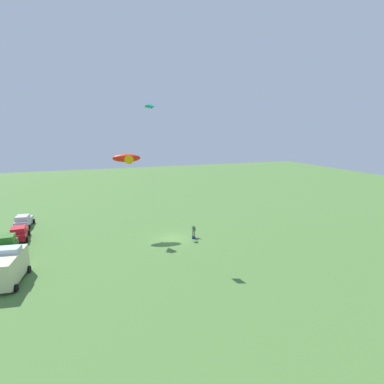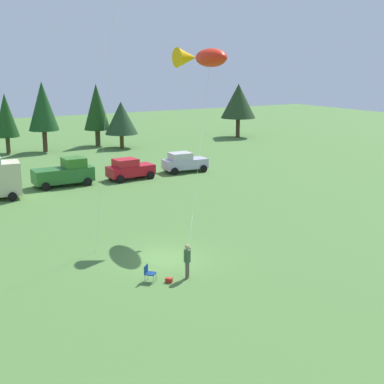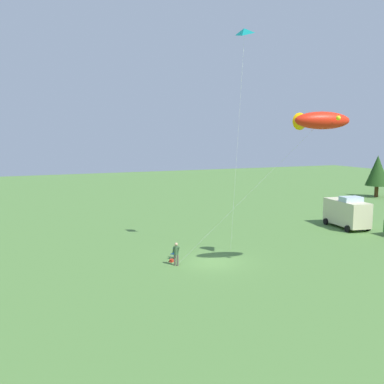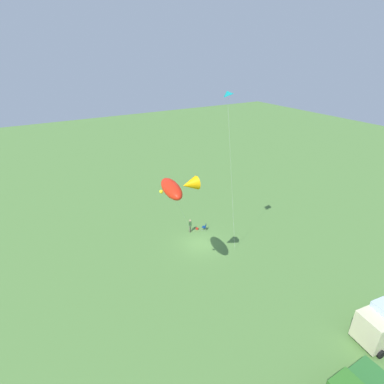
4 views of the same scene
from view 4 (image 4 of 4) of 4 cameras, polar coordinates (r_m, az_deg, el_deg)
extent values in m
plane|color=#4D7838|center=(35.97, 1.61, -9.81)|extent=(160.00, 160.00, 0.00)
cylinder|color=#554D43|center=(37.79, -0.40, -7.10)|extent=(0.14, 0.14, 0.85)
cylinder|color=#554D43|center=(37.97, -0.31, -6.93)|extent=(0.14, 0.14, 0.85)
cylinder|color=#3A5D38|center=(37.49, -0.36, -6.06)|extent=(0.48, 0.48, 0.62)
sphere|color=tan|center=(37.26, -0.36, -5.46)|extent=(0.24, 0.24, 0.24)
cylinder|color=#3A5D38|center=(37.33, -0.53, -6.17)|extent=(0.23, 0.23, 0.55)
cylinder|color=#3A5D38|center=(37.66, -0.37, -5.86)|extent=(0.21, 0.21, 0.56)
cube|color=navy|center=(38.28, 2.31, -6.67)|extent=(0.68, 0.68, 0.04)
cube|color=navy|center=(38.14, 2.64, -6.46)|extent=(0.37, 0.37, 0.40)
cylinder|color=#A5A8AD|center=(38.26, 1.93, -7.05)|extent=(0.03, 0.03, 0.42)
cylinder|color=#A5A8AD|center=(38.60, 2.07, -6.73)|extent=(0.03, 0.03, 0.42)
cylinder|color=#A5A8AD|center=(38.18, 2.55, -7.14)|extent=(0.03, 0.03, 0.42)
cylinder|color=#A5A8AD|center=(38.53, 2.68, -6.81)|extent=(0.03, 0.03, 0.42)
cube|color=#B32517|center=(38.49, 0.97, -7.00)|extent=(0.38, 0.39, 0.22)
cylinder|color=black|center=(28.85, 32.32, -24.69)|extent=(0.70, 0.31, 0.68)
cylinder|color=black|center=(29.62, 28.49, -22.02)|extent=(0.70, 0.31, 0.68)
cylinder|color=black|center=(27.08, 28.48, -27.62)|extent=(0.68, 0.22, 0.68)
ellipsoid|color=red|center=(24.36, -3.96, 0.64)|extent=(1.94, 4.05, 1.16)
cone|color=#F9AD07|center=(25.11, -0.40, 1.49)|extent=(1.36, 1.21, 1.21)
sphere|color=yellow|center=(23.59, -5.88, 0.06)|extent=(0.30, 0.30, 0.30)
cylinder|color=silver|center=(31.13, -1.68, -4.37)|extent=(6.35, 7.77, 10.56)
cylinder|color=#4C3823|center=(38.09, -0.21, -7.57)|extent=(0.04, 0.04, 0.01)
pyramid|color=teal|center=(27.69, 6.64, 18.15)|extent=(1.47, 1.37, 0.67)
cylinder|color=silver|center=(30.55, 7.55, 1.69)|extent=(2.03, 0.12, 17.11)
cylinder|color=#4C3823|center=(35.33, 8.13, -10.82)|extent=(0.04, 0.04, 0.01)
camera|label=1|loc=(54.85, 45.40, 11.58)|focal=28.00mm
camera|label=2|loc=(57.34, -0.37, 14.90)|focal=50.00mm
camera|label=3|loc=(43.10, -48.02, 2.00)|focal=42.00mm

